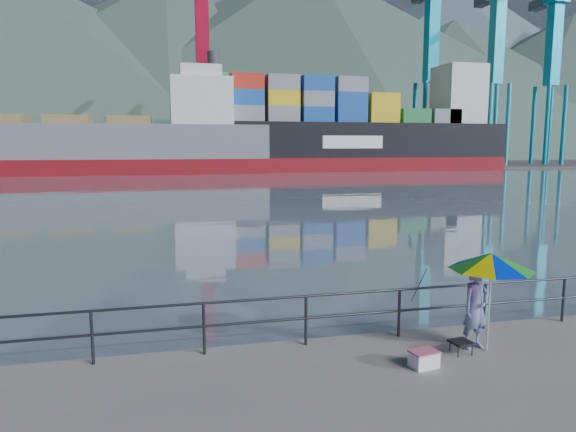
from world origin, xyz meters
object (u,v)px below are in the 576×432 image
at_px(container_ship, 353,134).
at_px(fisherman, 476,308).
at_px(cooler_bag, 424,360).
at_px(beach_umbrella, 491,261).
at_px(bulk_carrier, 97,145).

bearing_deg(container_ship, fisherman, -108.59).
bearing_deg(cooler_bag, container_ship, 59.99).
relative_size(fisherman, container_ship, 0.03).
bearing_deg(fisherman, beach_umbrella, -59.01).
bearing_deg(beach_umbrella, bulk_carrier, 102.33).
bearing_deg(cooler_bag, beach_umbrella, 3.72).
relative_size(beach_umbrella, container_ship, 0.04).
relative_size(cooler_bag, container_ship, 0.01).
relative_size(fisherman, cooler_bag, 3.43).
xyz_separation_m(fisherman, beach_umbrella, (0.17, -0.18, 0.95)).
height_order(fisherman, container_ship, container_ship).
distance_m(cooler_bag, bulk_carrier, 73.88).
bearing_deg(bulk_carrier, fisherman, -77.77).
distance_m(beach_umbrella, container_ship, 77.73).
xyz_separation_m(beach_umbrella, bulk_carrier, (-15.73, 72.00, 2.32)).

